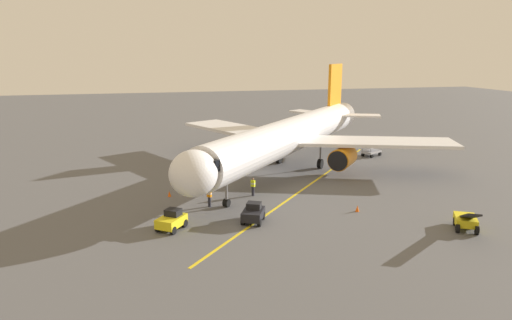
{
  "coord_description": "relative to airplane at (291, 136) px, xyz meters",
  "views": [
    {
      "loc": [
        13.27,
        46.49,
        12.97
      ],
      "look_at": [
        3.28,
        5.51,
        3.0
      ],
      "focal_mm": 31.89,
      "sensor_mm": 36.0,
      "label": 1
    }
  ],
  "objects": [
    {
      "name": "ground_crew_marshaller",
      "position": [
        10.52,
        10.0,
        -3.12
      ],
      "size": [
        0.47,
        0.44,
        1.71
      ],
      "color": "#23232D",
      "rests_on": "ground"
    },
    {
      "name": "tug_rear_apron",
      "position": [
        13.99,
        14.44,
        -3.3
      ],
      "size": [
        2.57,
        2.74,
        1.5
      ],
      "color": "yellow",
      "rests_on": "ground"
    },
    {
      "name": "tug_near_nose",
      "position": [
        7.67,
        14.4,
        -3.3
      ],
      "size": [
        2.34,
        2.72,
        1.5
      ],
      "color": "black",
      "rests_on": "ground"
    },
    {
      "name": "ground_crew_wing_walker",
      "position": [
        6.15,
        7.86,
        -3.12
      ],
      "size": [
        0.46,
        0.46,
        1.71
      ],
      "color": "#23232D",
      "rests_on": "ground"
    },
    {
      "name": "airplane",
      "position": [
        0.0,
        0.0,
        0.0
      ],
      "size": [
        32.44,
        33.58,
        11.5
      ],
      "color": "white",
      "rests_on": "ground"
    },
    {
      "name": "ground_plane",
      "position": [
        2.18,
        0.72,
        -4.0
      ],
      "size": [
        220.0,
        220.0,
        0.0
      ],
      "primitive_type": "plane",
      "color": "#565659"
    },
    {
      "name": "baggage_cart_portside",
      "position": [
        -12.57,
        -4.83,
        -3.35
      ],
      "size": [
        2.95,
        2.51,
        1.27
      ],
      "color": "#9E9EA3",
      "rests_on": "ground"
    },
    {
      "name": "belt_loader_starboard_side",
      "position": [
        -7.5,
        19.73,
        -3.29
      ],
      "size": [
        3.34,
        4.56,
        2.32
      ],
      "color": "yellow",
      "rests_on": "ground"
    },
    {
      "name": "safety_cone_nose_right",
      "position": [
        13.73,
        6.29,
        -3.73
      ],
      "size": [
        0.32,
        0.32,
        0.55
      ],
      "primitive_type": "cone",
      "color": "#F2590F",
      "rests_on": "ground"
    },
    {
      "name": "safety_cone_nose_left",
      "position": [
        -1.35,
        14.17,
        -3.73
      ],
      "size": [
        0.32,
        0.32,
        0.55
      ],
      "primitive_type": "cone",
      "color": "#F2590F",
      "rests_on": "ground"
    },
    {
      "name": "apron_lead_in_line",
      "position": [
        0.19,
        6.21,
        -4.0
      ],
      "size": [
        26.55,
        30.23,
        0.01
      ],
      "primitive_type": "cube",
      "rotation": [
        0.0,
        0.0,
        -0.72
      ],
      "color": "yellow",
      "rests_on": "ground"
    }
  ]
}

